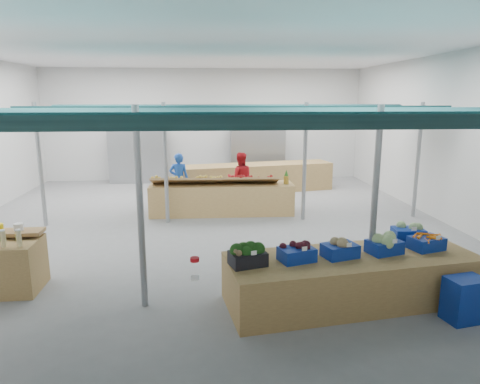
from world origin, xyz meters
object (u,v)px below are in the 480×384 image
Objects in this scene: vendor_right at (240,178)px; vendor_left at (179,179)px; veg_counter at (351,278)px; crate_stack at (465,299)px; fruit_counter at (222,199)px.

vendor_left is at bearing 1.25° from vendor_right.
vendor_right reaches higher than veg_counter.
veg_counter is 6.58m from vendor_right.
vendor_right is (-1.14, 6.46, 0.40)m from veg_counter.
crate_stack is at bearing 110.65° from vendor_right.
fruit_counter is 1.30m from vendor_right.
fruit_counter reaches higher than crate_stack.
veg_counter reaches higher than crate_stack.
veg_counter is at bearing 152.58° from crate_stack.
vendor_right is at bearing 91.87° from veg_counter.
vendor_left reaches higher than veg_counter.
crate_stack is at bearing -61.52° from fruit_counter.
crate_stack is at bearing 122.33° from vendor_left.
vendor_left is at bearing 121.08° from crate_stack.
fruit_counter is 6.08× the size of crate_stack.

